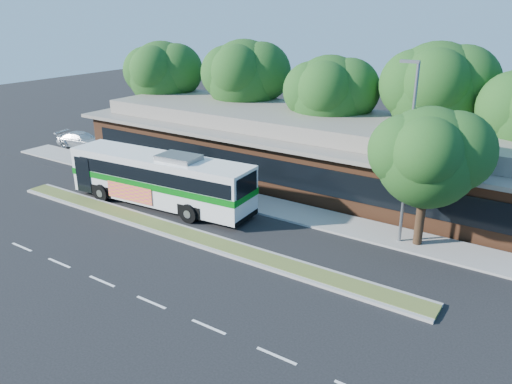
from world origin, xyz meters
TOP-DOWN VIEW (x-y plane):
  - ground at (0.00, 0.00)m, footprint 120.00×120.00m
  - median_strip at (0.00, 0.60)m, footprint 26.00×1.10m
  - sidewalk at (0.00, 6.40)m, footprint 44.00×2.60m
  - parking_lot at (-18.00, 10.00)m, footprint 14.00×12.00m
  - plaza_building at (0.00, 12.99)m, footprint 33.20×11.20m
  - lamp_post at (9.56, 6.00)m, footprint 0.93×0.18m
  - tree_bg_a at (-14.58, 15.14)m, footprint 6.47×5.80m
  - tree_bg_b at (-6.57, 16.14)m, footprint 6.69×6.00m
  - tree_bg_c at (1.40, 15.13)m, footprint 6.24×5.60m
  - tree_bg_d at (8.45, 16.15)m, footprint 6.91×6.20m
  - transit_bus at (-4.03, 3.04)m, footprint 12.19×3.50m
  - sedan at (-19.00, 8.96)m, footprint 4.82×2.68m
  - sidewalk_tree at (10.81, 6.32)m, footprint 5.42×4.86m

SIDE VIEW (x-z plane):
  - ground at x=0.00m, z-range 0.00..0.00m
  - parking_lot at x=-18.00m, z-range 0.00..0.01m
  - sidewalk at x=0.00m, z-range 0.00..0.12m
  - median_strip at x=0.00m, z-range 0.00..0.15m
  - sedan at x=-19.00m, z-range 0.00..1.32m
  - transit_bus at x=-4.03m, z-range 0.19..3.57m
  - plaza_building at x=0.00m, z-range -0.10..4.35m
  - sidewalk_tree at x=10.81m, z-range 1.21..8.27m
  - lamp_post at x=9.56m, z-range 0.37..9.44m
  - tree_bg_c at x=1.40m, z-range 1.46..9.72m
  - tree_bg_a at x=-14.58m, z-range 1.55..10.18m
  - tree_bg_b at x=-6.57m, z-range 1.64..10.64m
  - tree_bg_d at x=8.45m, z-range 1.73..11.10m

